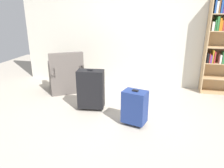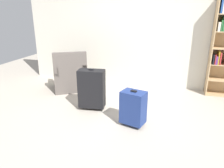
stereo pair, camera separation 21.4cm
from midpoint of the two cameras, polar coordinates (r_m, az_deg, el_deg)
ground_plane at (r=3.63m, az=2.11°, el=-9.25°), size 9.40×9.40×0.00m
back_wall at (r=5.11m, az=7.76°, el=14.08°), size 5.37×0.10×2.60m
armchair at (r=4.92m, az=-9.91°, el=2.10°), size 0.96×0.96×0.90m
mug at (r=4.77m, az=-4.20°, el=-1.60°), size 0.12×0.08×0.10m
suitcase_black at (r=3.84m, az=-3.84°, el=-1.24°), size 0.48×0.29×0.76m
suitcase_navy_blue at (r=3.34m, az=7.51°, el=-6.20°), size 0.41×0.34×0.58m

